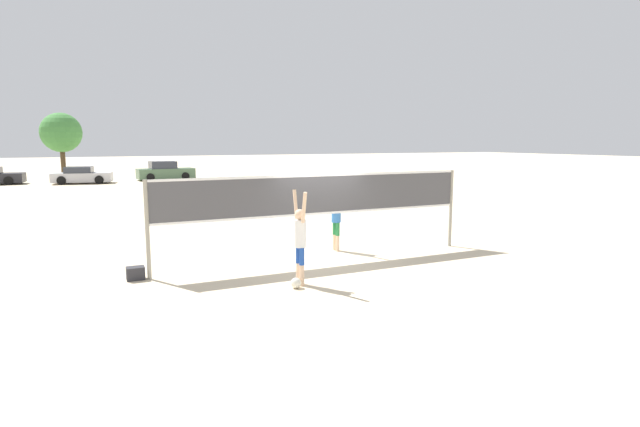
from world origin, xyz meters
name	(u,v)px	position (x,y,z in m)	size (l,w,h in m)	color
ground_plane	(320,260)	(0.00, 0.00, 0.00)	(200.00, 200.00, 0.00)	beige
volleyball_net	(320,198)	(0.00, 0.00, 1.71)	(8.99, 0.10, 2.36)	gray
player_spiker	(300,236)	(-1.39, -1.92, 1.13)	(0.28, 0.71, 2.15)	beige
player_blocker	(336,214)	(0.95, 0.91, 1.11)	(0.28, 0.70, 2.10)	beige
volleyball	(296,283)	(-1.59, -2.13, 0.12)	(0.24, 0.24, 0.24)	silver
gear_bag	(136,273)	(-4.75, 0.10, 0.15)	(0.41, 0.30, 0.31)	#2D2D33
parked_car_near	(165,172)	(0.30, 31.27, 0.69)	(4.66, 2.18, 1.56)	#4C6B4C
parked_car_mid	(82,176)	(-6.01, 30.24, 0.59)	(4.42, 2.47, 1.29)	#B7B7BC
tree_left_cluster	(61,133)	(-7.46, 37.04, 3.93)	(3.40, 3.40, 5.66)	#4C3823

